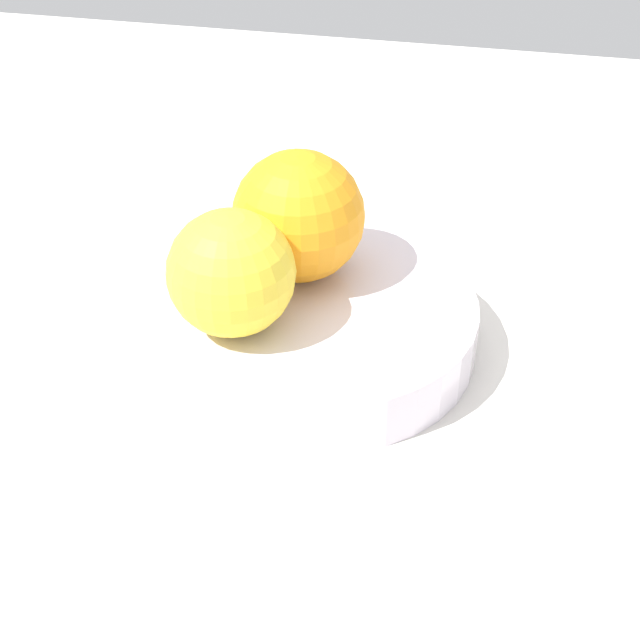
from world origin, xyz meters
The scene contains 4 objects.
ground_plane centered at (0.00, 0.00, -1.00)cm, with size 110.00×110.00×2.00cm, color silver.
fruit_bowl centered at (0.00, 0.00, 1.67)cm, with size 19.45×19.45×3.52cm.
orange_in_bowl_0 centered at (-1.96, 2.91, 7.63)cm, with size 8.22×8.22×8.22cm, color orange.
orange_in_bowl_1 centered at (-4.44, -3.40, 7.23)cm, with size 7.43×7.43×7.43cm, color yellow.
Camera 1 is at (9.43, -44.81, 36.33)cm, focal length 51.72 mm.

